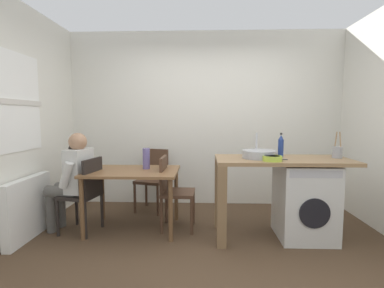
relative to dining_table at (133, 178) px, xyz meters
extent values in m
plane|color=#4C3826|center=(0.89, -0.61, -0.64)|extent=(5.46, 5.46, 0.00)
cube|color=silver|center=(0.89, 1.14, 0.71)|extent=(4.60, 0.10, 2.70)
cube|color=white|center=(-1.21, -0.31, 0.91)|extent=(0.01, 0.90, 1.10)
cube|color=beige|center=(-1.20, -0.31, 0.91)|extent=(0.02, 0.96, 0.06)
cube|color=white|center=(-1.13, -0.31, -0.29)|extent=(0.10, 0.80, 0.70)
cube|color=brown|center=(0.00, 0.00, 0.08)|extent=(1.10, 0.76, 0.03)
cylinder|color=brown|center=(-0.50, -0.33, -0.29)|extent=(0.05, 0.05, 0.71)
cylinder|color=brown|center=(0.50, -0.33, -0.29)|extent=(0.05, 0.05, 0.71)
cylinder|color=brown|center=(-0.50, 0.33, -0.29)|extent=(0.05, 0.05, 0.71)
cylinder|color=brown|center=(0.50, 0.33, -0.29)|extent=(0.05, 0.05, 0.71)
cube|color=black|center=(-0.62, -0.10, -0.19)|extent=(0.47, 0.47, 0.04)
cube|color=black|center=(-0.44, -0.13, 0.03)|extent=(0.10, 0.38, 0.45)
cylinder|color=black|center=(-0.83, -0.24, -0.42)|extent=(0.04, 0.04, 0.45)
cylinder|color=black|center=(-0.76, 0.11, -0.42)|extent=(0.04, 0.04, 0.45)
cylinder|color=black|center=(-0.48, -0.31, -0.42)|extent=(0.04, 0.04, 0.45)
cylinder|color=black|center=(-0.41, 0.04, -0.42)|extent=(0.04, 0.04, 0.45)
cube|color=#4C3323|center=(0.55, 0.05, -0.19)|extent=(0.41, 0.41, 0.04)
cube|color=#4C3323|center=(0.37, 0.05, 0.03)|extent=(0.05, 0.38, 0.45)
cylinder|color=#4C3323|center=(0.73, 0.23, -0.42)|extent=(0.04, 0.04, 0.45)
cylinder|color=#4C3323|center=(0.73, -0.13, -0.42)|extent=(0.04, 0.04, 0.45)
cylinder|color=#4C3323|center=(0.37, 0.23, -0.42)|extent=(0.04, 0.04, 0.45)
cylinder|color=#4C3323|center=(0.37, -0.13, -0.42)|extent=(0.04, 0.04, 0.45)
cube|color=#4C3323|center=(0.10, 0.70, -0.19)|extent=(0.49, 0.49, 0.04)
cube|color=#4C3323|center=(0.15, 0.87, 0.03)|extent=(0.38, 0.14, 0.45)
cylinder|color=#4C3323|center=(0.23, 0.48, -0.42)|extent=(0.04, 0.04, 0.45)
cylinder|color=#4C3323|center=(-0.12, 0.57, -0.42)|extent=(0.04, 0.04, 0.45)
cylinder|color=#4C3323|center=(0.32, 0.83, -0.42)|extent=(0.04, 0.04, 0.45)
cylinder|color=#4C3323|center=(-0.03, 0.92, -0.42)|extent=(0.04, 0.04, 0.45)
cylinder|color=#595651|center=(-0.97, -0.13, -0.42)|extent=(0.11, 0.11, 0.45)
cylinder|color=#595651|center=(-0.94, 0.05, -0.42)|extent=(0.11, 0.11, 0.45)
cylinder|color=#595651|center=(-0.81, -0.16, -0.14)|extent=(0.42, 0.21, 0.14)
cylinder|color=#595651|center=(-0.78, 0.02, -0.14)|extent=(0.42, 0.21, 0.14)
cube|color=silver|center=(-0.62, -0.10, 0.11)|extent=(0.26, 0.37, 0.52)
cylinder|color=silver|center=(-0.68, -0.30, 0.09)|extent=(0.20, 0.12, 0.31)
cylinder|color=silver|center=(-0.60, 0.11, 0.09)|extent=(0.20, 0.12, 0.31)
sphere|color=#A57A5B|center=(-0.62, -0.10, 0.45)|extent=(0.21, 0.21, 0.21)
sphere|color=black|center=(-0.68, -0.09, 0.37)|extent=(0.12, 0.12, 0.12)
cube|color=olive|center=(1.76, -0.16, 0.26)|extent=(1.50, 0.68, 0.04)
cube|color=brown|center=(1.06, -0.45, -0.20)|extent=(0.10, 0.10, 0.88)
cube|color=brown|center=(1.06, 0.13, -0.20)|extent=(0.10, 0.10, 0.88)
cube|color=silver|center=(2.02, -0.16, -0.21)|extent=(0.60, 0.60, 0.86)
cylinder|color=black|center=(2.02, -0.47, -0.26)|extent=(0.32, 0.02, 0.32)
cube|color=#B2B2B7|center=(2.02, -0.46, 0.16)|extent=(0.54, 0.01, 0.08)
cylinder|color=#9EA0A5|center=(1.50, -0.16, 0.32)|extent=(0.38, 0.38, 0.09)
cylinder|color=#B2B2B7|center=(1.50, 0.02, 0.42)|extent=(0.02, 0.02, 0.28)
cylinder|color=navy|center=(1.77, -0.04, 0.38)|extent=(0.06, 0.06, 0.20)
cone|color=navy|center=(1.77, -0.04, 0.51)|extent=(0.06, 0.06, 0.06)
cylinder|color=#262626|center=(1.77, -0.04, 0.55)|extent=(0.03, 0.03, 0.02)
cylinder|color=#A8C63D|center=(1.59, -0.36, 0.30)|extent=(0.21, 0.21, 0.06)
cylinder|color=olive|center=(1.59, -0.36, 0.32)|extent=(0.16, 0.16, 0.03)
cylinder|color=gray|center=(2.39, -0.11, 0.34)|extent=(0.11, 0.11, 0.13)
cylinder|color=#99724C|center=(2.37, -0.10, 0.49)|extent=(0.01, 0.04, 0.18)
cylinder|color=#99724C|center=(2.41, -0.12, 0.49)|extent=(0.01, 0.05, 0.18)
cylinder|color=slate|center=(0.15, 0.10, 0.23)|extent=(0.09, 0.09, 0.26)
cube|color=#B2B2B7|center=(1.71, -0.26, 0.28)|extent=(0.15, 0.06, 0.01)
cube|color=#262628|center=(1.71, -0.26, 0.28)|extent=(0.15, 0.06, 0.01)
camera|label=1|loc=(0.85, -3.38, 0.75)|focal=26.58mm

